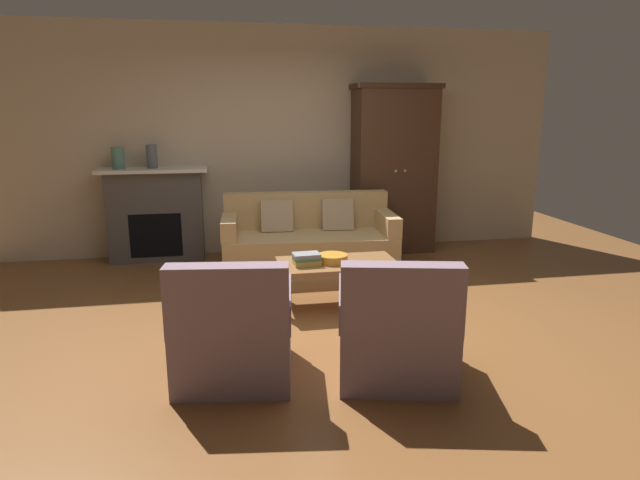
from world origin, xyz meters
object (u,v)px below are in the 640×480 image
Objects in this scene: mantel_vase_slate at (152,156)px; armchair_near_right at (396,334)px; couch at (309,243)px; fruit_bowl at (333,258)px; armoire at (393,169)px; armchair_near_left at (234,335)px; fireplace at (156,214)px; coffee_table at (338,267)px; book_stack at (307,259)px; mantel_vase_jade at (118,158)px.

mantel_vase_slate is 4.02m from armchair_near_right.
mantel_vase_slate is (-1.73, 0.78, 0.94)m from couch.
mantel_vase_slate reaches higher than fruit_bowl.
armchair_near_left is at bearing -124.07° from armoire.
armchair_near_right is (0.13, -1.46, -0.14)m from fruit_bowl.
armoire is at bearing -1.51° from fireplace.
mantel_vase_slate reaches higher than coffee_table.
armoire reaches higher than coffee_table.
armchair_near_right reaches higher than fruit_bowl.
fruit_bowl is 1.09× the size of book_stack.
book_stack is at bearing -126.60° from armoire.
fireplace is at bearing 103.86° from armchair_near_left.
mantel_vase_slate is at bearing 131.80° from fruit_bowl.
fireplace is 2.65m from fruit_bowl.
book_stack is 1.43m from armchair_near_left.
armchair_near_right is (1.09, -0.18, 0.00)m from armchair_near_left.
armchair_near_left is 1.10m from armchair_near_right.
fruit_bowl is at bearing -42.60° from mantel_vase_jade.
book_stack is (-1.44, -1.94, -0.58)m from armoire.
coffee_table is (0.07, -1.18, 0.05)m from couch.
book_stack is (1.51, -2.02, -0.09)m from fireplace.
fireplace is 4.49× the size of fruit_bowl.
armoire is 1.91× the size of coffee_table.
armoire reaches higher than armchair_near_right.
armoire is at bearing 72.47° from armchair_near_right.
couch is at bearing 91.06° from fruit_bowl.
fireplace is 0.60× the size of armoire.
armchair_near_right is at bearing -56.44° from mantel_vase_jade.
armchair_near_right reaches higher than book_stack.
couch is at bearing 79.53° from book_stack.
armchair_near_right is at bearing -9.63° from armchair_near_left.
couch is 1.19m from fruit_bowl.
couch is 1.18m from coffee_table.
mantel_vase_jade is at bearing 159.78° from couch.
mantel_vase_slate reaches higher than fireplace.
armchair_near_right is at bearing -86.77° from coffee_table.
mantel_vase_slate is at bearing 155.82° from couch.
mantel_vase_slate is at bearing -90.00° from fireplace.
book_stack is at bearing -52.99° from mantel_vase_slate.
couch is 1.79× the size of coffee_table.
mantel_vase_jade is 4.21m from armchair_near_right.
coffee_table is 0.32m from book_stack.
fruit_bowl is at bearing -169.75° from coffee_table.
coffee_table is 3.06m from mantel_vase_jade.
fireplace is 3.36m from armchair_near_left.
armoire is (2.95, -0.08, 0.49)m from fireplace.
fireplace is 1.93m from couch.
armoire is 2.39× the size of armchair_near_left.
couch is 2.65m from armchair_near_right.
couch reaches higher than fruit_bowl.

